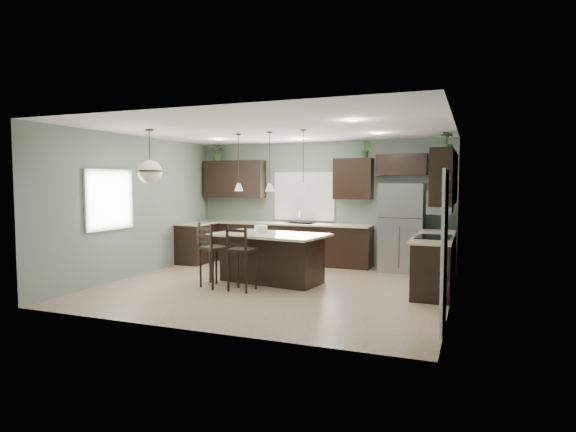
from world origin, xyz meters
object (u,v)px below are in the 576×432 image
Objects in this scene: bar_stool_left at (214,255)px; plant_back_left at (218,153)px; bar_stool_center at (242,257)px; refrigerator at (402,228)px; serving_dish at (261,229)px; kitchen_island at (270,258)px.

plant_back_left is (-1.59, 2.99, 2.01)m from bar_stool_left.
bar_stool_left is 3.94m from plant_back_left.
bar_stool_center reaches higher than bar_stool_left.
bar_stool_center is 3.00× the size of plant_back_left.
bar_stool_center is at bearing -54.57° from plant_back_left.
bar_stool_center is at bearing -128.61° from refrigerator.
bar_stool_center is (0.02, -0.81, -0.41)m from serving_dish.
bar_stool_center is (-0.18, -0.78, 0.12)m from kitchen_island.
plant_back_left is (-2.16, 2.25, 1.60)m from serving_dish.
serving_dish is at bearing 93.67° from bar_stool_center.
kitchen_island is 1.05m from bar_stool_left.
kitchen_island is at bearing -135.30° from refrigerator.
kitchen_island is at bearing -44.02° from plant_back_left.
kitchen_island is 1.77× the size of bar_stool_center.
plant_back_left is (-4.48, 0.19, 1.67)m from refrigerator.
bar_stool_left is 2.99× the size of plant_back_left.
serving_dish is at bearing 74.54° from bar_stool_left.
kitchen_island is at bearing -8.65° from serving_dish.
refrigerator is at bearing 66.60° from bar_stool_left.
bar_stool_center is 4.27m from plant_back_left.
plant_back_left is at bearing 133.85° from serving_dish.
plant_back_left reaches higher than kitchen_island.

